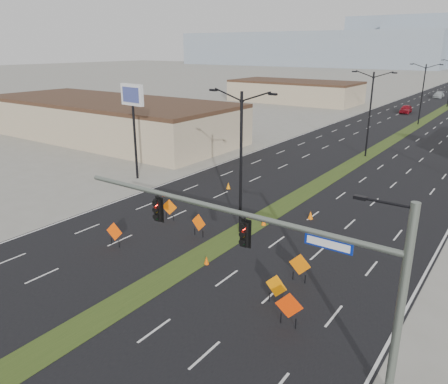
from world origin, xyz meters
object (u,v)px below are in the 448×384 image
Objects in this scene: streetlight_1 at (370,112)px; streetlight_0 at (241,160)px; construction_sign_1 at (169,208)px; cone_1 at (264,222)px; construction_sign_0 at (114,232)px; car_left at (406,109)px; car_far at (439,95)px; streetlight_2 at (422,92)px; construction_sign_5 at (289,307)px; construction_sign_3 at (276,287)px; signal_mast at (283,255)px; cone_0 at (206,260)px; pole_sign_west at (132,102)px; cone_3 at (228,186)px; cone_2 at (311,215)px; construction_sign_4 at (300,265)px.

streetlight_0 is at bearing -90.00° from streetlight_1.
construction_sign_1 reaches higher than cone_1.
construction_sign_0 is at bearing -129.55° from streetlight_0.
car_far is (0.13, 33.60, -0.04)m from car_left.
construction_sign_1 is at bearing -154.05° from cone_1.
streetlight_2 is 47.03m from car_far.
streetlight_2 is at bearing 75.81° from construction_sign_0.
streetlight_0 is 5.57m from cone_1.
car_left is 2.60× the size of construction_sign_5.
construction_sign_3 reaches higher than car_far.
streetlight_0 is 56.00m from streetlight_2.
construction_sign_0 is at bearing -125.64° from cone_1.
signal_mast is 113.42m from car_far.
construction_sign_1 is (-5.79, -1.10, -4.44)m from streetlight_0.
car_far is 107.99m from cone_0.
signal_mast is 10.00m from cone_0.
signal_mast is at bearing -51.47° from construction_sign_1.
construction_sign_0 is (-14.15, 3.23, -3.78)m from signal_mast.
construction_sign_5 is at bearing -22.70° from pole_sign_west.
construction_sign_3 is at bearing -56.45° from cone_1.
cone_3 reaches higher than cone_1.
car_far is at bearing 94.80° from cone_2.
construction_sign_5 is (7.99, -64.01, -4.35)m from streetlight_2.
streetlight_1 is 37.14m from construction_sign_5.
streetlight_2 reaches higher than construction_sign_4.
car_far is at bearing 86.33° from car_left.
signal_mast is at bearing -75.84° from construction_sign_4.
construction_sign_4 is at bearing 4.19° from construction_sign_0.
construction_sign_5 is at bearing -84.64° from car_far.
streetlight_2 is (-8.56, 66.00, 0.63)m from signal_mast.
cone_2 is 1.02× the size of cone_3.
cone_3 is at bearing -94.59° from car_left.
car_far reaches higher than cone_1.
cone_3 is (-14.41, 15.84, -0.75)m from construction_sign_5.
construction_sign_3 is 2.78m from construction_sign_4.
streetlight_2 is 5.84× the size of construction_sign_0.
cone_3 is at bearing 74.39° from construction_sign_1.
streetlight_1 is at bearing 105.22° from construction_sign_3.
car_left is 33.60m from car_far.
signal_mast is at bearing -83.56° from car_left.
construction_sign_3 is at bearing -84.02° from streetlight_2.
construction_sign_1 is 7.32m from cone_1.
streetlight_0 is at bearing 139.01° from construction_sign_3.
construction_sign_1 is at bearing 148.19° from signal_mast.
cone_3 reaches higher than cone_0.
construction_sign_5 is at bearing -77.50° from streetlight_1.
pole_sign_west is (-10.25, 6.52, 6.67)m from construction_sign_1.
car_far is at bearing 100.58° from construction_sign_3.
cone_0 is (-7.01, 2.72, -0.80)m from construction_sign_5.
pole_sign_west is at bearing -103.14° from car_left.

